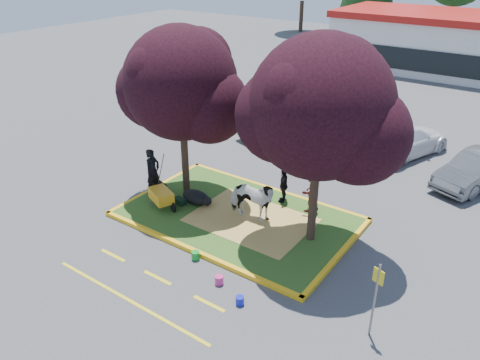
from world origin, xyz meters
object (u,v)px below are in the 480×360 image
Objects in this scene: bucket_pink at (219,280)px; car_silver at (281,120)px; handler at (153,172)px; calf at (196,197)px; sign_post at (376,293)px; cow at (251,200)px; wheelbarrow at (161,196)px; bucket_blue at (240,300)px; car_black at (213,105)px; bucket_green at (196,255)px.

car_silver reaches higher than bucket_pink.
bucket_pink is at bearing -120.53° from handler.
sign_post is at bearing -37.70° from calf.
cow reaches higher than wheelbarrow.
cow reaches higher than calf.
sign_post is at bearing 8.20° from bucket_pink.
bucket_pink is 0.06× the size of car_silver.
wheelbarrow is 4.91m from bucket_pink.
car_black is (-10.73, 12.55, 0.49)m from bucket_blue.
calf is 4.37× the size of bucket_pink.
car_silver reaches higher than calf.
bucket_pink is (3.52, -3.16, -0.27)m from calf.
car_black is at bearing 130.53° from bucket_blue.
wheelbarrow is at bearing -44.99° from car_black.
handler is (-4.26, -0.59, 0.15)m from cow.
handler is 10.31m from car_black.
wheelbarrow is at bearing 111.01° from car_silver.
car_black is (-14.13, 11.54, -0.74)m from sign_post.
bucket_green reaches higher than bucket_blue.
car_silver is (4.94, -0.52, 0.17)m from car_black.
cow reaches higher than car_silver.
cow is 1.56× the size of calf.
calf reaches higher than bucket_pink.
bucket_blue is 0.05× the size of car_silver.
sign_post is 14.36m from car_silver.
handler is at bearing -48.35° from car_black.
bucket_green is at bearing -5.58° from wheelbarrow.
handler reaches higher than bucket_pink.
handler is at bearing 90.94° from cow.
handler is 6.70× the size of bucket_green.
handler is 0.85× the size of sign_post.
wheelbarrow is 5.98m from bucket_blue.
sign_post reaches higher than bucket_blue.
car_silver is (-3.62, 8.25, -0.15)m from cow.
calf is at bearing -178.01° from sign_post.
bucket_green is (-0.22, -2.88, -0.80)m from cow.
sign_post reaches higher than handler.
car_silver is at bearing 115.38° from wheelbarrow.
handler is 6.86× the size of bucket_pink.
handler is at bearing 150.49° from bucket_green.
bucket_blue is (5.39, -2.55, -0.51)m from wheelbarrow.
bucket_pink is 0.08× the size of car_black.
handler is at bearing 152.41° from bucket_pink.
wheelbarrow is at bearing 153.55° from bucket_pink.
car_black reaches higher than bucket_blue.
bucket_blue is at bearing -32.55° from car_black.
handler is 1.01× the size of wheelbarrow.
wheelbarrow is at bearing -151.06° from calf.
calf is at bearing 138.12° from bucket_pink.
bucket_pink is at bearing -61.98° from calf.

